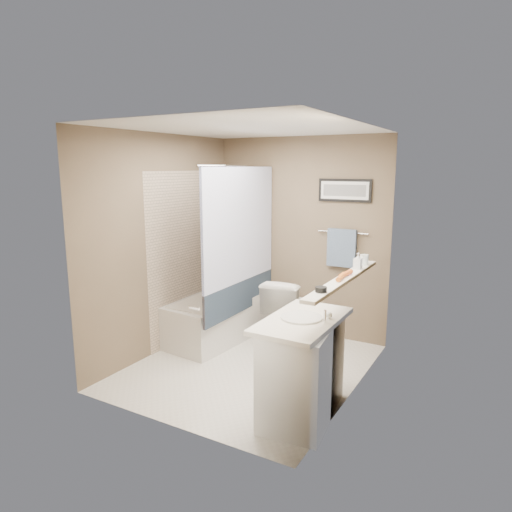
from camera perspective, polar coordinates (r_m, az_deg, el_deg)
The scene contains 33 objects.
ground at distance 4.88m, azimuth -0.89°, elevation -13.68°, with size 2.50×2.50×0.00m, color silver.
ceiling at distance 4.44m, azimuth -0.99°, elevation 15.44°, with size 2.20×2.50×0.04m, color silver.
wall_back at distance 5.59m, azimuth 5.46°, elevation 2.36°, with size 2.20×0.04×2.40m, color brown.
wall_front at distance 3.53m, azimuth -11.11°, elevation -2.96°, with size 2.20×0.04×2.40m, color brown.
wall_left at distance 5.13m, azimuth -11.40°, elevation 1.41°, with size 0.04×2.50×2.40m, color brown.
wall_right at distance 4.08m, azimuth 12.27°, elevation -1.10°, with size 0.04×2.50×2.40m, color brown.
tile_surround at distance 5.55m, azimuth -8.06°, elevation 0.15°, with size 0.02×1.55×2.00m, color #BFA890.
curtain_rod at distance 5.06m, azimuth -2.03°, elevation 11.16°, with size 0.02×0.02×1.55m, color silver.
curtain_upper at distance 5.10m, azimuth -1.98°, elevation 3.84°, with size 0.03×1.45×1.28m, color white.
curtain_lower at distance 5.27m, azimuth -1.92°, elevation -5.04°, with size 0.03×1.45×0.36m, color #263648.
mirror at distance 3.87m, azimuth 12.00°, elevation 4.56°, with size 0.02×1.60×1.00m, color silver.
shelf at distance 3.98m, azimuth 10.94°, elevation -2.84°, with size 0.12×1.60×0.03m, color silver.
towel_bar at distance 5.36m, azimuth 10.79°, elevation 2.92°, with size 0.02×0.02×0.60m, color silver.
towel at distance 5.37m, azimuth 10.65°, elevation 1.00°, with size 0.34×0.05×0.44m, color #7C97B5.
art_frame at distance 5.33m, azimuth 11.04°, elevation 8.06°, with size 0.62×0.03×0.26m, color black.
art_mat at distance 5.32m, azimuth 10.99°, elevation 8.05°, with size 0.56×0.00×0.20m, color white.
art_image at distance 5.32m, azimuth 10.98°, elevation 8.05°, with size 0.50×0.00×0.13m, color #595959.
door at distance 3.25m, azimuth -3.65°, elevation -7.64°, with size 0.80×0.02×2.00m, color silver.
door_handle at distance 3.48m, azimuth -7.78°, elevation -6.48°, with size 0.02×0.02×0.10m, color silver.
bathtub at distance 5.63m, azimuth -4.47°, elevation -7.54°, with size 0.70×1.50×0.50m, color silver.
tub_rim at distance 5.55m, azimuth -4.51°, elevation -5.09°, with size 0.56×1.36×0.02m, color beige.
toilet at distance 5.41m, azimuth 4.07°, elevation -6.73°, with size 0.44×0.76×0.78m, color white.
vanity at distance 3.89m, azimuth 5.84°, elevation -13.93°, with size 0.50×0.90×0.80m, color white.
countertop at distance 3.74m, azimuth 5.83°, elevation -8.06°, with size 0.54×0.96×0.04m, color silver.
sink_basin at distance 3.74m, azimuth 5.69°, elevation -7.63°, with size 0.34×0.34×0.01m, color silver.
faucet_spout at distance 3.65m, azimuth 8.60°, elevation -7.45°, with size 0.02×0.02×0.10m, color white.
faucet_knob at distance 3.75m, azimuth 9.15°, elevation -7.31°, with size 0.05×0.05×0.05m, color silver.
candle_bowl_near at distance 3.48m, azimuth 8.13°, elevation -4.16°, with size 0.09×0.09×0.04m, color black.
hair_brush_front at distance 3.89m, azimuth 10.56°, elevation -2.58°, with size 0.04×0.04×0.22m, color #C35D1B.
hair_brush_back at distance 4.01m, azimuth 11.19°, elevation -2.18°, with size 0.04×0.04×0.22m, color #C1521B.
pink_comb at distance 4.11m, azimuth 11.61°, elevation -2.15°, with size 0.03×0.16×0.01m, color pink.
glass_jar at distance 4.51m, azimuth 13.36°, elevation -0.45°, with size 0.08×0.08×0.10m, color silver.
soap_bottle at distance 4.31m, azimuth 12.62°, elevation -0.60°, with size 0.07×0.07×0.15m, color #999999.
Camera 1 is at (2.24, -3.82, 2.04)m, focal length 32.00 mm.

